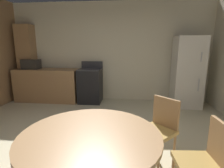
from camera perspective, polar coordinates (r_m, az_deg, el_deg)
ground_plane at (r=2.62m, az=-9.15°, el=-23.85°), size 14.00×14.00×0.00m
wall_back at (r=5.09m, az=-0.71°, el=10.17°), size 5.75×0.12×2.70m
kitchen_counter at (r=5.31m, az=-19.87°, el=-0.29°), size 1.73×0.60×0.90m
pantry_column at (r=5.69m, az=-25.44°, el=6.18°), size 0.44×0.36×2.10m
oven_range at (r=4.90m, az=-6.95°, el=-0.43°), size 0.60×0.60×1.10m
refrigerator at (r=4.86m, az=23.00°, el=3.53°), size 0.68×0.68×1.76m
microwave at (r=5.43m, az=-24.54°, el=5.81°), size 0.44×0.32×0.26m
dining_table at (r=1.75m, az=-6.85°, el=-19.96°), size 1.28×1.28×0.76m
chair_east at (r=1.98m, az=28.05°, el=-20.87°), size 0.43×0.43×0.87m
chair_northeast at (r=2.46m, az=15.11°, el=-13.05°), size 0.57×0.57×0.87m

